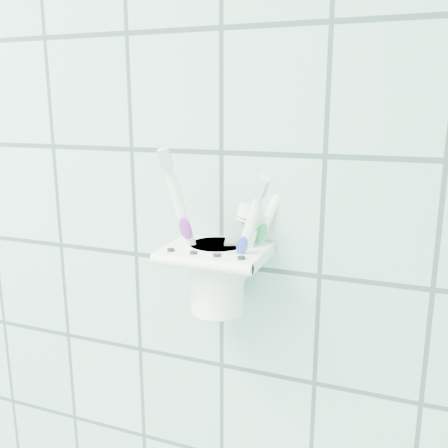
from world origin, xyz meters
name	(u,v)px	position (x,y,z in m)	size (l,w,h in m)	color
holder_bracket	(216,254)	(0.66, 1.15, 1.28)	(0.12, 0.10, 0.04)	white
cup	(217,274)	(0.66, 1.16, 1.25)	(0.08, 0.08, 0.09)	white
toothbrush_pink	(206,224)	(0.65, 1.15, 1.31)	(0.05, 0.04, 0.20)	white
toothbrush_blue	(230,231)	(0.67, 1.16, 1.31)	(0.06, 0.06, 0.18)	white
toothbrush_orange	(226,230)	(0.67, 1.16, 1.31)	(0.07, 0.06, 0.18)	white
toothpaste_tube	(222,247)	(0.67, 1.15, 1.29)	(0.06, 0.04, 0.14)	silver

